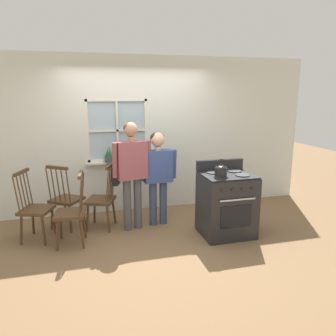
% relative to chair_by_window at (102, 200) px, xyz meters
% --- Properties ---
extents(ground_plane, '(16.00, 16.00, 0.00)m').
position_rel_chair_by_window_xyz_m(ground_plane, '(0.67, -0.66, -0.46)').
color(ground_plane, brown).
extents(wall_back, '(6.40, 0.16, 2.70)m').
position_rel_chair_by_window_xyz_m(wall_back, '(0.68, 0.74, 0.89)').
color(wall_back, silver).
rests_on(wall_back, ground_plane).
extents(chair_by_window, '(0.52, 0.53, 1.02)m').
position_rel_chair_by_window_xyz_m(chair_by_window, '(0.00, 0.00, 0.00)').
color(chair_by_window, '#4C331E').
rests_on(chair_by_window, ground_plane).
extents(chair_near_wall, '(0.44, 0.46, 1.02)m').
position_rel_chair_by_window_xyz_m(chair_near_wall, '(-0.44, -0.47, 0.00)').
color(chair_near_wall, '#4C331E').
rests_on(chair_near_wall, ground_plane).
extents(chair_center_cluster, '(0.52, 0.53, 1.02)m').
position_rel_chair_by_window_xyz_m(chair_center_cluster, '(-0.95, -0.19, 0.00)').
color(chair_center_cluster, '#4C331E').
rests_on(chair_center_cluster, ground_plane).
extents(chair_near_stove, '(0.57, 0.57, 1.02)m').
position_rel_chair_by_window_xyz_m(chair_near_stove, '(-0.54, 0.14, 0.00)').
color(chair_near_stove, '#4C331E').
rests_on(chair_near_stove, ground_plane).
extents(person_elderly_left, '(0.61, 0.29, 1.66)m').
position_rel_chair_by_window_xyz_m(person_elderly_left, '(0.45, -0.16, 0.56)').
color(person_elderly_left, '#4C4C51').
rests_on(person_elderly_left, ground_plane).
extents(person_teen_center, '(0.60, 0.25, 1.49)m').
position_rel_chair_by_window_xyz_m(person_teen_center, '(0.87, -0.08, 0.46)').
color(person_teen_center, '#384766').
rests_on(person_teen_center, ground_plane).
extents(stove, '(0.75, 0.68, 1.08)m').
position_rel_chair_by_window_xyz_m(stove, '(1.76, -0.71, 0.02)').
color(stove, '#232326').
rests_on(stove, ground_plane).
extents(kettle, '(0.21, 0.17, 0.25)m').
position_rel_chair_by_window_xyz_m(kettle, '(1.59, -0.84, 0.57)').
color(kettle, black).
rests_on(kettle, stove).
extents(potted_plant, '(0.16, 0.16, 0.29)m').
position_rel_chair_by_window_xyz_m(potted_plant, '(0.19, 0.65, 0.54)').
color(potted_plant, '#42474C').
rests_on(potted_plant, wall_back).
extents(handbag, '(0.24, 0.24, 0.31)m').
position_rel_chair_by_window_xyz_m(handbag, '(0.22, -0.08, 0.39)').
color(handbag, black).
rests_on(handbag, chair_by_window).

